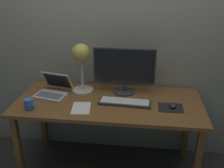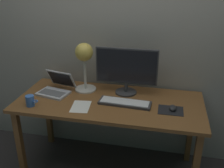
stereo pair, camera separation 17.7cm
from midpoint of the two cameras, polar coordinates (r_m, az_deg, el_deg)
The scene contains 11 objects.
ground_plane at distance 2.68m, azimuth -2.63°, elevation -17.90°, with size 4.80×4.80×0.00m, color #383333.
back_wall at distance 2.45m, azimuth -1.65°, elevation 12.41°, with size 4.80×0.06×2.60m, color #9E998E.
desk at distance 2.30m, azimuth -2.94°, elevation -5.45°, with size 1.60×0.70×0.74m.
monitor at distance 2.31m, azimuth 0.50°, elevation 3.41°, with size 0.55×0.19×0.42m.
keyboard_main at distance 2.21m, azimuth 0.50°, elevation -4.02°, with size 0.45×0.17×0.03m.
laptop at distance 2.44m, azimuth -14.62°, elevation -0.96°, with size 0.33×0.33×0.19m.
desk_lamp at distance 2.35m, azimuth -8.89°, elevation 5.58°, with size 0.20×0.20×0.45m.
mousepad at distance 2.17m, azimuth 10.42°, elevation -5.17°, with size 0.20×0.16×0.00m, color black.
mouse at distance 2.18m, azimuth 10.80°, elevation -4.59°, with size 0.06×0.10×0.03m, color #28282B.
coffee_mug at distance 2.23m, azimuth -19.89°, elevation -4.22°, with size 0.11×0.07×0.09m.
paper_sheet_near_mouse at distance 2.17m, azimuth -9.10°, elevation -5.22°, with size 0.15×0.21×0.00m, color white.
Camera 1 is at (0.27, -1.99, 1.77)m, focal length 41.89 mm.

